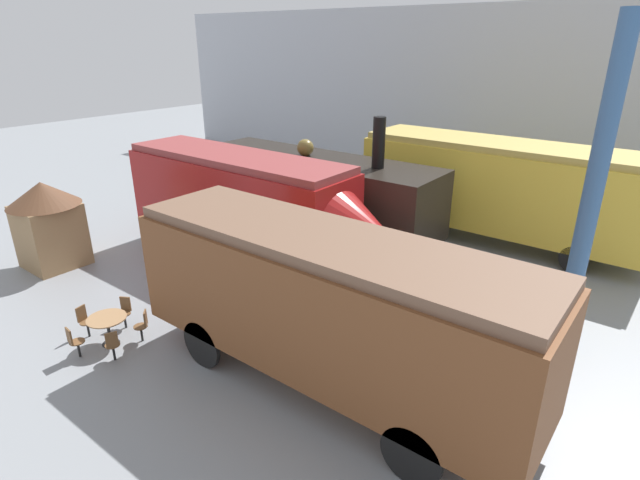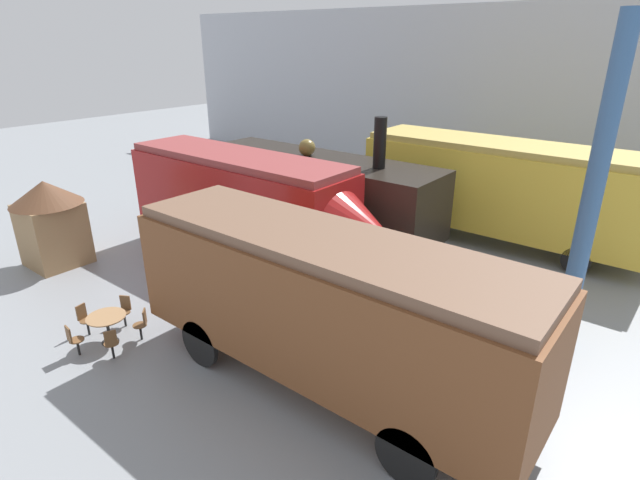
% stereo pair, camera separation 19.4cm
% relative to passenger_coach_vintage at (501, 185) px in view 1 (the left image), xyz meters
% --- Properties ---
extents(ground_plane, '(80.00, 80.00, 0.00)m').
position_rel_passenger_coach_vintage_xyz_m(ground_plane, '(-3.64, -8.42, -2.21)').
color(ground_plane, gray).
extents(backdrop_wall, '(44.00, 0.15, 9.00)m').
position_rel_passenger_coach_vintage_xyz_m(backdrop_wall, '(-3.64, 7.08, 2.29)').
color(backdrop_wall, '#B2B7C1').
rests_on(backdrop_wall, ground_plane).
extents(passenger_coach_vintage, '(10.63, 2.85, 3.84)m').
position_rel_passenger_coach_vintage_xyz_m(passenger_coach_vintage, '(0.00, 0.00, 0.00)').
color(passenger_coach_vintage, gold).
rests_on(passenger_coach_vintage, ground_plane).
extents(steam_locomotive, '(9.93, 2.74, 4.99)m').
position_rel_passenger_coach_vintage_xyz_m(steam_locomotive, '(-5.68, -4.16, -0.21)').
color(steam_locomotive, black).
rests_on(steam_locomotive, ground_plane).
extents(streamlined_locomotive, '(10.86, 2.47, 3.77)m').
position_rel_passenger_coach_vintage_xyz_m(streamlined_locomotive, '(-5.96, -7.30, -0.05)').
color(streamlined_locomotive, maroon).
rests_on(streamlined_locomotive, ground_plane).
extents(passenger_coach_wooden, '(9.35, 2.57, 3.70)m').
position_rel_passenger_coach_vintage_xyz_m(passenger_coach_wooden, '(0.17, -11.24, -0.00)').
color(passenger_coach_wooden, brown).
rests_on(passenger_coach_wooden, ground_plane).
extents(cafe_table_near, '(0.99, 0.99, 0.78)m').
position_rel_passenger_coach_vintage_xyz_m(cafe_table_near, '(-5.29, -13.34, -1.57)').
color(cafe_table_near, black).
rests_on(cafe_table_near, ground_plane).
extents(cafe_chair_0, '(0.40, 0.38, 0.87)m').
position_rel_passenger_coach_vintage_xyz_m(cafe_chair_0, '(-4.50, -13.70, -1.70)').
color(cafe_chair_0, black).
rests_on(cafe_chair_0, ground_plane).
extents(cafe_chair_1, '(0.40, 0.40, 0.87)m').
position_rel_passenger_coach_vintage_xyz_m(cafe_chair_1, '(-4.70, -12.70, -1.70)').
color(cafe_chair_1, black).
rests_on(cafe_chair_1, ground_plane).
extents(cafe_chair_2, '(0.39, 0.40, 0.87)m').
position_rel_passenger_coach_vintage_xyz_m(cafe_chair_2, '(-5.72, -12.59, -1.70)').
color(cafe_chair_2, black).
rests_on(cafe_chair_2, ground_plane).
extents(cafe_chair_3, '(0.38, 0.36, 0.87)m').
position_rel_passenger_coach_vintage_xyz_m(cafe_chair_3, '(-6.13, -13.52, -1.70)').
color(cafe_chair_3, black).
rests_on(cafe_chair_3, ground_plane).
extents(cafe_chair_4, '(0.36, 0.37, 0.87)m').
position_rel_passenger_coach_vintage_xyz_m(cafe_chair_4, '(-5.38, -14.20, -1.70)').
color(cafe_chair_4, black).
rests_on(cafe_chair_4, ground_plane).
extents(visitor_person, '(0.34, 0.34, 1.69)m').
position_rel_passenger_coach_vintage_xyz_m(visitor_person, '(-5.19, -10.33, -1.29)').
color(visitor_person, '#262633').
rests_on(visitor_person, ground_plane).
extents(ticket_kiosk, '(2.34, 2.34, 3.00)m').
position_rel_passenger_coach_vintage_xyz_m(ticket_kiosk, '(-11.30, -11.79, -0.54)').
color(ticket_kiosk, '#99754C').
rests_on(ticket_kiosk, ground_plane).
extents(support_pillar, '(0.44, 0.44, 8.00)m').
position_rel_passenger_coach_vintage_xyz_m(support_pillar, '(4.02, -6.21, 1.79)').
color(support_pillar, '#386093').
rests_on(support_pillar, ground_plane).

